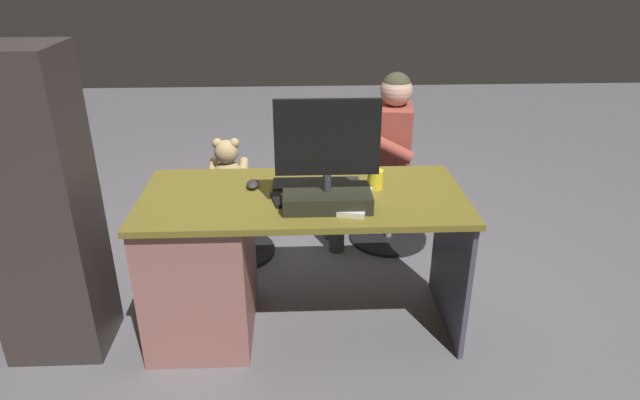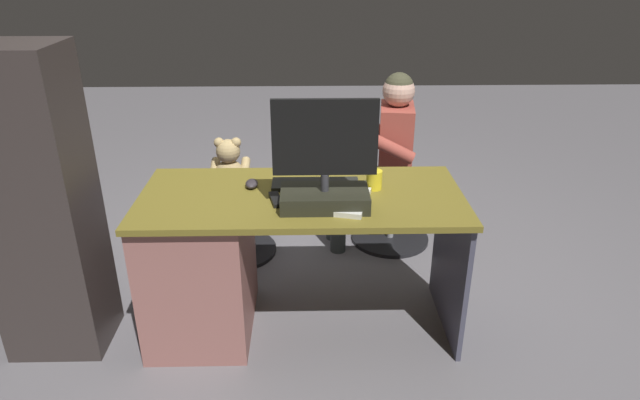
{
  "view_description": "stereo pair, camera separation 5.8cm",
  "coord_description": "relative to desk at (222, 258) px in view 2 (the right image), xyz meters",
  "views": [
    {
      "loc": [
        0.02,
        2.78,
        1.8
      ],
      "look_at": [
        -0.1,
        0.06,
        0.55
      ],
      "focal_mm": 31.05,
      "sensor_mm": 36.0,
      "label": 1
    },
    {
      "loc": [
        -0.03,
        2.78,
        1.8
      ],
      "look_at": [
        -0.1,
        0.06,
        0.55
      ],
      "focal_mm": 31.05,
      "sensor_mm": 36.0,
      "label": 2
    }
  ],
  "objects": [
    {
      "name": "ground_plane",
      "position": [
        -0.4,
        -0.41,
        -0.4
      ],
      "size": [
        10.0,
        10.0,
        0.0
      ],
      "primitive_type": "plane",
      "color": "slate"
    },
    {
      "name": "desk",
      "position": [
        0.0,
        0.0,
        0.0
      ],
      "size": [
        1.52,
        0.7,
        0.74
      ],
      "color": "brown",
      "rests_on": "ground_plane"
    },
    {
      "name": "monitor",
      "position": [
        -0.5,
        0.13,
        0.49
      ],
      "size": [
        0.45,
        0.23,
        0.49
      ],
      "color": "black",
      "rests_on": "desk"
    },
    {
      "name": "keyboard",
      "position": [
        -0.46,
        -0.1,
        0.35
      ],
      "size": [
        0.42,
        0.14,
        0.02
      ],
      "primitive_type": "cube",
      "color": "black",
      "rests_on": "desk"
    },
    {
      "name": "computer_mouse",
      "position": [
        -0.16,
        -0.09,
        0.36
      ],
      "size": [
        0.06,
        0.1,
        0.04
      ],
      "primitive_type": "ellipsoid",
      "color": "#2F292E",
      "rests_on": "desk"
    },
    {
      "name": "cup",
      "position": [
        -0.74,
        -0.06,
        0.39
      ],
      "size": [
        0.08,
        0.08,
        0.09
      ],
      "primitive_type": "cylinder",
      "color": "yellow",
      "rests_on": "desk"
    },
    {
      "name": "tv_remote",
      "position": [
        -0.28,
        0.07,
        0.35
      ],
      "size": [
        0.08,
        0.16,
        0.02
      ],
      "primitive_type": "cube",
      "rotation": [
        0.0,
        0.0,
        0.23
      ],
      "color": "black",
      "rests_on": "desk"
    },
    {
      "name": "notebook_binder",
      "position": [
        -0.58,
        0.1,
        0.35
      ],
      "size": [
        0.29,
        0.35,
        0.02
      ],
      "primitive_type": "cube",
      "rotation": [
        0.0,
        0.0,
        -0.25
      ],
      "color": "silver",
      "rests_on": "desk"
    },
    {
      "name": "office_chair_teddy",
      "position": [
        0.05,
        -0.76,
        -0.16
      ],
      "size": [
        0.53,
        0.53,
        0.44
      ],
      "color": "black",
      "rests_on": "ground_plane"
    },
    {
      "name": "teddy_bear",
      "position": [
        0.05,
        -0.77,
        0.18
      ],
      "size": [
        0.24,
        0.24,
        0.34
      ],
      "color": "tan",
      "rests_on": "office_chair_teddy"
    },
    {
      "name": "visitor_chair",
      "position": [
        -0.98,
        -0.9,
        -0.15
      ],
      "size": [
        0.51,
        0.51,
        0.44
      ],
      "color": "black",
      "rests_on": "ground_plane"
    },
    {
      "name": "person",
      "position": [
        -0.89,
        -0.88,
        0.26
      ],
      "size": [
        0.55,
        0.52,
        1.12
      ],
      "color": "#973F34",
      "rests_on": "ground_plane"
    },
    {
      "name": "equipment_rack",
      "position": [
        0.78,
        0.09,
        0.33
      ],
      "size": [
        0.44,
        0.36,
        1.45
      ],
      "primitive_type": "cube",
      "color": "#322B29",
      "rests_on": "ground_plane"
    }
  ]
}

